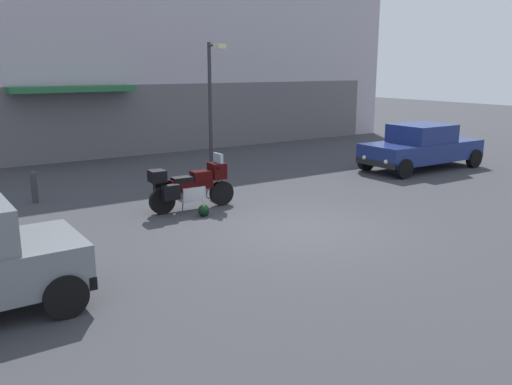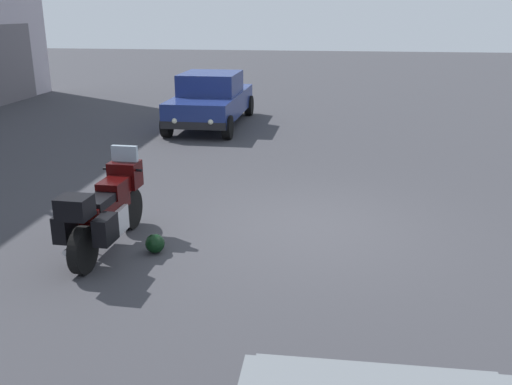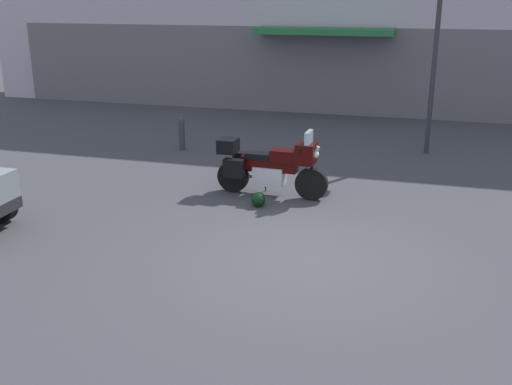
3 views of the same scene
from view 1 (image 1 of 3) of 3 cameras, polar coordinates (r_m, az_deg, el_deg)
name	(u,v)px [view 1 (image 1 of 3)]	position (r m, az deg, el deg)	size (l,w,h in m)	color
ground_plane	(300,229)	(11.83, 4.75, -3.91)	(80.00, 80.00, 0.00)	#38383D
building_facade_rear	(101,39)	(22.75, -16.21, 15.42)	(28.43, 3.40, 9.16)	#B2A8B2
motorcycle	(191,185)	(13.32, -6.97, 0.76)	(2.26, 0.78, 1.36)	black
helmet	(204,210)	(12.82, -5.61, -1.92)	(0.28, 0.28, 0.28)	black
car_sedan_far	(422,147)	(19.44, 17.25, 4.69)	(4.59, 1.94, 1.56)	navy
streetlamp_curbside	(212,93)	(18.08, -4.70, 10.54)	(0.28, 0.94, 4.27)	#2D2D33
bollard_curbside	(34,186)	(15.12, -22.60, 0.67)	(0.16, 0.16, 0.85)	#333338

